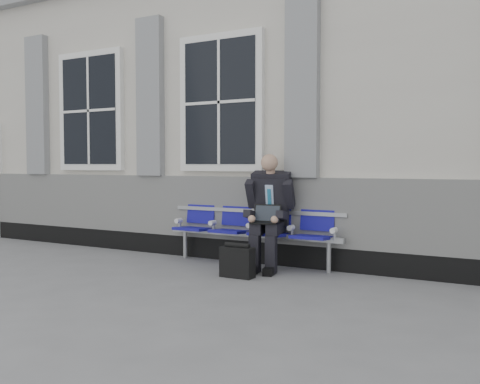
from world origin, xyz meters
The scene contains 5 objects.
ground centered at (0.00, 0.00, 0.00)m, with size 70.00×70.00×0.00m, color slate.
station_building centered at (-0.02, 3.47, 2.22)m, with size 14.40×4.40×4.49m.
bench centered at (0.93, 1.32, 0.55)m, with size 2.60×0.47×0.91m.
businessman centered at (1.25, 1.18, 0.80)m, with size 0.66×0.89×1.51m.
briefcase centered at (1.15, 0.50, 0.19)m, with size 0.41×0.17×0.42m.
Camera 1 is at (4.29, -5.10, 1.38)m, focal length 40.00 mm.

